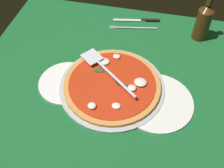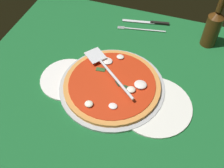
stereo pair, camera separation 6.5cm
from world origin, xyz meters
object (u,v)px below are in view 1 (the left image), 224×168
Objects in this scene: pizza at (112,84)px; pizza_server at (106,70)px; dinner_plate_left at (67,83)px; place_setting_far at (137,24)px; dinner_plate_right at (157,102)px; beer_bottle at (204,21)px.

pizza_server reaches higher than pizza.
place_setting_far is at bearing 63.81° from dinner_plate_left.
place_setting_far is (-13.60, 40.93, -0.14)cm from dinner_plate_right.
pizza_server is (-3.25, 4.09, 2.50)cm from pizza.
beer_bottle reaches higher than pizza.
place_setting_far is at bearing -61.12° from pizza_server.
place_setting_far is 28.48cm from beer_bottle.
pizza is 38.01cm from place_setting_far.
dinner_plate_right is at bearing -10.60° from pizza.
beer_bottle is at bearing 49.75° from pizza.
beer_bottle is at bearing 38.40° from dinner_plate_left.
dinner_plate_right is 41.36cm from beer_bottle.
pizza_server is 45.54cm from beer_bottle.
pizza is 1.49× the size of beer_bottle.
dinner_plate_right is 16.67cm from pizza.
pizza is 5.79cm from pizza_server.
pizza_server reaches higher than dinner_plate_right.
beer_bottle is (13.45, 38.21, 8.34)cm from dinner_plate_right.
beer_bottle is (29.76, 35.16, 6.76)cm from pizza.
dinner_plate_left is at bearing 177.68° from dinner_plate_right.
pizza_server reaches higher than place_setting_far.
dinner_plate_left is at bearing 53.15° from place_setting_far.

